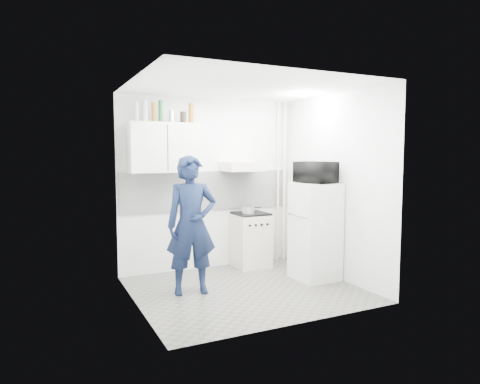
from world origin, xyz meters
name	(u,v)px	position (x,y,z in m)	size (l,w,h in m)	color
floor	(245,289)	(0.00, 0.00, 0.00)	(2.80, 2.80, 0.00)	#5B5A56
ceiling	(246,87)	(0.00, 0.00, 2.60)	(2.80, 2.80, 0.00)	white
wall_back	(209,184)	(0.00, 1.25, 1.30)	(2.80, 2.80, 0.00)	white
wall_left	(135,195)	(-1.40, 0.00, 1.30)	(2.60, 2.60, 0.00)	white
wall_right	(334,187)	(1.40, 0.00, 1.30)	(2.60, 2.60, 0.00)	white
person	(192,225)	(-0.67, 0.19, 0.87)	(0.64, 0.42, 1.74)	black
stove	(251,241)	(0.59, 1.00, 0.41)	(0.51, 0.51, 0.82)	beige
fridge	(315,231)	(1.10, 0.02, 0.68)	(0.56, 0.56, 1.36)	white
stove_top	(251,214)	(0.59, 1.00, 0.84)	(0.49, 0.49, 0.03)	black
saucepan	(248,210)	(0.51, 0.93, 0.90)	(0.19, 0.19, 0.10)	silver
microwave	(316,172)	(1.10, 0.02, 1.51)	(0.37, 0.54, 0.30)	black
bottle_a	(136,112)	(-1.13, 1.07, 2.34)	(0.06, 0.06, 0.27)	#B2B7BC
bottle_b	(145,111)	(-1.01, 1.07, 2.35)	(0.08, 0.08, 0.29)	#B2B7BC
bottle_c	(154,112)	(-0.89, 1.07, 2.34)	(0.07, 0.07, 0.28)	brown
bottle_d	(161,111)	(-0.79, 1.07, 2.35)	(0.07, 0.07, 0.31)	#144C1E
canister_a	(171,117)	(-0.64, 1.07, 2.29)	(0.07, 0.07, 0.18)	silver
canister_b	(183,118)	(-0.47, 1.07, 2.28)	(0.09, 0.09, 0.16)	black
bottle_e	(191,113)	(-0.35, 1.07, 2.35)	(0.07, 0.07, 0.29)	brown
upper_cabinet	(164,148)	(-0.75, 1.07, 1.85)	(1.00, 0.35, 0.70)	white
range_hood	(243,167)	(0.45, 1.00, 1.57)	(0.60, 0.50, 0.14)	beige
backsplash	(210,191)	(0.00, 1.24, 1.20)	(2.74, 0.03, 0.60)	white
pipe_a	(284,182)	(1.30, 1.17, 1.30)	(0.05, 0.05, 2.60)	beige
pipe_b	(278,182)	(1.18, 1.17, 1.30)	(0.04, 0.04, 2.60)	beige
ceiling_spot_fixture	(303,96)	(1.00, 0.20, 2.57)	(0.10, 0.10, 0.02)	white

